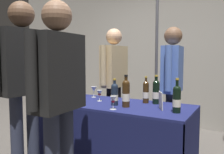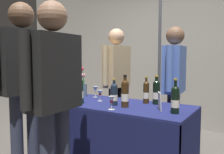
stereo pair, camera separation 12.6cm
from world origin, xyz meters
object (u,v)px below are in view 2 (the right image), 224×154
at_px(wine_glass_near_taster, 112,100).
at_px(wine_glass_near_vendor, 100,93).
at_px(display_bottle_0, 70,92).
at_px(taster_foreground_right, 54,87).
at_px(featured_wine_bottle, 125,93).
at_px(tasting_table, 112,122).
at_px(booth_signpost, 160,47).
at_px(wine_glass_mid, 95,89).
at_px(flower_vase, 84,88).
at_px(vendor_presenter, 116,75).

bearing_deg(wine_glass_near_taster, wine_glass_near_vendor, 139.53).
height_order(display_bottle_0, taster_foreground_right, taster_foreground_right).
relative_size(display_bottle_0, taster_foreground_right, 0.19).
relative_size(featured_wine_bottle, wine_glass_near_vendor, 2.60).
distance_m(tasting_table, featured_wine_bottle, 0.45).
height_order(featured_wine_bottle, display_bottle_0, featured_wine_bottle).
distance_m(wine_glass_near_vendor, wine_glass_near_taster, 0.48).
xyz_separation_m(taster_foreground_right, booth_signpost, (0.12, 1.95, 0.39)).
bearing_deg(tasting_table, wine_glass_near_taster, -58.19).
bearing_deg(featured_wine_bottle, taster_foreground_right, -102.46).
bearing_deg(booth_signpost, wine_glass_mid, -126.04).
height_order(flower_vase, vendor_presenter, vendor_presenter).
bearing_deg(booth_signpost, tasting_table, -99.49).
distance_m(display_bottle_0, wine_glass_mid, 0.46).
bearing_deg(wine_glass_near_vendor, vendor_presenter, 103.20).
xyz_separation_m(tasting_table, wine_glass_near_taster, (0.17, -0.28, 0.31)).
bearing_deg(wine_glass_mid, flower_vase, -167.71).
relative_size(flower_vase, vendor_presenter, 0.24).
bearing_deg(tasting_table, flower_vase, 161.66).
height_order(wine_glass_near_vendor, wine_glass_near_taster, wine_glass_near_taster).
bearing_deg(taster_foreground_right, wine_glass_near_vendor, 11.52).
height_order(display_bottle_0, wine_glass_near_vendor, display_bottle_0).
bearing_deg(wine_glass_mid, taster_foreground_right, -68.48).
height_order(tasting_table, vendor_presenter, vendor_presenter).
relative_size(display_bottle_0, vendor_presenter, 0.19).
relative_size(wine_glass_near_vendor, wine_glass_near_taster, 0.97).
bearing_deg(taster_foreground_right, wine_glass_near_taster, -13.14).
distance_m(vendor_presenter, booth_signpost, 0.75).
height_order(wine_glass_mid, booth_signpost, booth_signpost).
bearing_deg(wine_glass_mid, booth_signpost, 53.96).
height_order(wine_glass_near_taster, taster_foreground_right, taster_foreground_right).
bearing_deg(vendor_presenter, taster_foreground_right, 17.12).
bearing_deg(wine_glass_near_taster, display_bottle_0, 175.93).
distance_m(tasting_table, vendor_presenter, 0.87).
distance_m(featured_wine_bottle, wine_glass_mid, 0.72).
xyz_separation_m(flower_vase, booth_signpost, (0.74, 0.83, 0.57)).
distance_m(tasting_table, flower_vase, 0.69).
distance_m(tasting_table, taster_foreground_right, 1.06).
bearing_deg(taster_foreground_right, booth_signpost, -6.16).
relative_size(wine_glass_near_vendor, flower_vase, 0.33).
bearing_deg(tasting_table, wine_glass_near_vendor, 169.91).
bearing_deg(wine_glass_near_vendor, taster_foreground_right, -75.84).
xyz_separation_m(tasting_table, wine_glass_near_vendor, (-0.19, 0.03, 0.31)).
relative_size(wine_glass_near_taster, taster_foreground_right, 0.08).
relative_size(display_bottle_0, wine_glass_mid, 2.21).
xyz_separation_m(display_bottle_0, taster_foreground_right, (0.47, -0.70, 0.16)).
distance_m(vendor_presenter, taster_foreground_right, 1.62).
bearing_deg(flower_vase, taster_foreground_right, -60.91).
distance_m(featured_wine_bottle, taster_foreground_right, 0.85).
xyz_separation_m(wine_glass_near_taster, vendor_presenter, (-0.51, 0.92, 0.18)).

